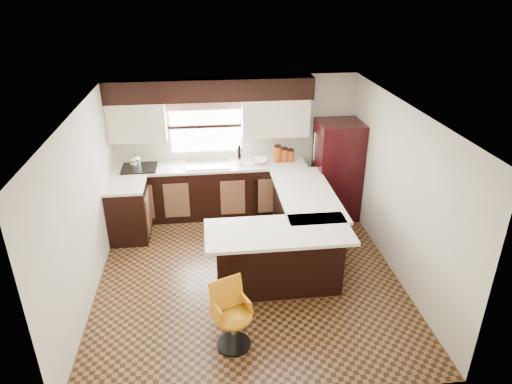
{
  "coord_description": "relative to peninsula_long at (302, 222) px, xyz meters",
  "views": [
    {
      "loc": [
        -0.52,
        -5.42,
        3.89
      ],
      "look_at": [
        0.17,
        0.45,
        1.08
      ],
      "focal_mm": 32.0,
      "sensor_mm": 36.0,
      "label": 1
    }
  ],
  "objects": [
    {
      "name": "valance",
      "position": [
        -1.4,
        1.52,
        1.49
      ],
      "size": [
        1.3,
        0.06,
        0.18
      ],
      "primitive_type": "cube",
      "color": "#D19B93",
      "rests_on": "wall_back"
    },
    {
      "name": "base_cab_left",
      "position": [
        -2.7,
        0.62,
        0.0
      ],
      "size": [
        0.6,
        0.7,
        0.9
      ],
      "primitive_type": "cube",
      "color": "black",
      "rests_on": "floor"
    },
    {
      "name": "canister_small",
      "position": [
        0.05,
        1.3,
        0.59
      ],
      "size": [
        0.13,
        0.13,
        0.19
      ],
      "primitive_type": "cylinder",
      "color": "#983D11",
      "rests_on": "counter_back"
    },
    {
      "name": "base_cab_back",
      "position": [
        -1.35,
        1.28,
        0.0
      ],
      "size": [
        3.3,
        0.6,
        0.9
      ],
      "primitive_type": "cube",
      "color": "black",
      "rests_on": "floor"
    },
    {
      "name": "counter_left",
      "position": [
        -2.7,
        0.62,
        0.47
      ],
      "size": [
        0.6,
        0.7,
        0.04
      ],
      "primitive_type": "cube",
      "color": "silver",
      "rests_on": "base_cab_left"
    },
    {
      "name": "ceiling",
      "position": [
        -0.9,
        -0.62,
        1.95
      ],
      "size": [
        4.4,
        4.4,
        0.0
      ],
      "primitive_type": "plane",
      "rotation": [
        3.14,
        0.0,
        0.0
      ],
      "color": "silver",
      "rests_on": "wall_back"
    },
    {
      "name": "percolator",
      "position": [
        -0.85,
        1.28,
        0.64
      ],
      "size": [
        0.13,
        0.13,
        0.3
      ],
      "primitive_type": "cylinder",
      "color": "silver",
      "rests_on": "counter_back"
    },
    {
      "name": "wall_left",
      "position": [
        -3.0,
        -0.62,
        0.75
      ],
      "size": [
        0.0,
        4.4,
        4.4
      ],
      "primitive_type": "plane",
      "rotation": [
        1.57,
        0.0,
        1.57
      ],
      "color": "beige",
      "rests_on": "floor"
    },
    {
      "name": "wall_back",
      "position": [
        -0.9,
        1.58,
        0.75
      ],
      "size": [
        4.4,
        0.0,
        4.4
      ],
      "primitive_type": "plane",
      "rotation": [
        1.57,
        0.0,
        0.0
      ],
      "color": "beige",
      "rests_on": "floor"
    },
    {
      "name": "dishwasher",
      "position": [
        -0.35,
        0.99,
        -0.02
      ],
      "size": [
        0.58,
        0.03,
        0.78
      ],
      "primitive_type": "cube",
      "color": "black",
      "rests_on": "floor"
    },
    {
      "name": "upper_cab_left",
      "position": [
        -2.52,
        1.4,
        1.27
      ],
      "size": [
        0.94,
        0.35,
        0.64
      ],
      "primitive_type": "cube",
      "color": "beige",
      "rests_on": "wall_back"
    },
    {
      "name": "counter_pen_long",
      "position": [
        0.05,
        0.0,
        0.47
      ],
      "size": [
        0.84,
        1.95,
        0.04
      ],
      "primitive_type": "cube",
      "color": "silver",
      "rests_on": "peninsula_long"
    },
    {
      "name": "peninsula_return",
      "position": [
        -0.53,
        -0.97,
        0.0
      ],
      "size": [
        1.65,
        0.6,
        0.9
      ],
      "primitive_type": "cube",
      "color": "black",
      "rests_on": "floor"
    },
    {
      "name": "sink",
      "position": [
        -1.4,
        1.25,
        0.51
      ],
      "size": [
        0.75,
        0.45,
        0.03
      ],
      "primitive_type": "cube",
      "color": "#B2B2B7",
      "rests_on": "counter_back"
    },
    {
      "name": "mixing_bowl",
      "position": [
        -0.52,
        1.28,
        0.53
      ],
      "size": [
        0.34,
        0.34,
        0.07
      ],
      "primitive_type": "imported",
      "rotation": [
        0.0,
        0.0,
        -0.23
      ],
      "color": "white",
      "rests_on": "counter_back"
    },
    {
      "name": "refrigerator",
      "position": [
        0.81,
        1.02,
        0.4
      ],
      "size": [
        0.73,
        0.7,
        1.71
      ],
      "primitive_type": "cube",
      "color": "black",
      "rests_on": "floor"
    },
    {
      "name": "kettle",
      "position": [
        -2.6,
        1.26,
        0.64
      ],
      "size": [
        0.18,
        0.18,
        0.24
      ],
      "primitive_type": null,
      "color": "silver",
      "rests_on": "cooktop"
    },
    {
      "name": "wall_front",
      "position": [
        -0.9,
        -2.83,
        0.75
      ],
      "size": [
        4.4,
        0.0,
        4.4
      ],
      "primitive_type": "plane",
      "rotation": [
        -1.57,
        0.0,
        0.0
      ],
      "color": "beige",
      "rests_on": "floor"
    },
    {
      "name": "canister_med",
      "position": [
        -0.06,
        1.3,
        0.61
      ],
      "size": [
        0.14,
        0.14,
        0.22
      ],
      "primitive_type": "cylinder",
      "color": "#983D11",
      "rests_on": "counter_back"
    },
    {
      "name": "soffit",
      "position": [
        -1.3,
        1.4,
        1.77
      ],
      "size": [
        3.4,
        0.35,
        0.36
      ],
      "primitive_type": "cube",
      "color": "black",
      "rests_on": "wall_back"
    },
    {
      "name": "wall_right",
      "position": [
        1.2,
        -0.62,
        0.75
      ],
      "size": [
        0.0,
        4.4,
        4.4
      ],
      "primitive_type": "plane",
      "rotation": [
        1.57,
        0.0,
        -1.57
      ],
      "color": "beige",
      "rests_on": "floor"
    },
    {
      "name": "window_pane",
      "position": [
        -1.4,
        1.56,
        1.1
      ],
      "size": [
        1.2,
        0.02,
        0.9
      ],
      "primitive_type": "cube",
      "color": "white",
      "rests_on": "wall_back"
    },
    {
      "name": "floor",
      "position": [
        -0.9,
        -0.62,
        -0.45
      ],
      "size": [
        4.4,
        4.4,
        0.0
      ],
      "primitive_type": "plane",
      "color": "#49301A",
      "rests_on": "ground"
    },
    {
      "name": "canister_large",
      "position": [
        -0.18,
        1.3,
        0.63
      ],
      "size": [
        0.14,
        0.14,
        0.27
      ],
      "primitive_type": "cylinder",
      "color": "#983D11",
      "rests_on": "counter_back"
    },
    {
      "name": "upper_cab_right",
      "position": [
        -0.22,
        1.4,
        1.27
      ],
      "size": [
        1.14,
        0.35,
        0.64
      ],
      "primitive_type": "cube",
      "color": "beige",
      "rests_on": "wall_back"
    },
    {
      "name": "cooktop",
      "position": [
        -2.55,
        1.25,
        0.51
      ],
      "size": [
        0.58,
        0.5,
        0.02
      ],
      "primitive_type": "cube",
      "color": "black",
      "rests_on": "counter_back"
    },
    {
      "name": "bar_chair",
      "position": [
        -1.21,
        -2.01,
        -0.04
      ],
      "size": [
        0.57,
        0.57,
        0.82
      ],
      "primitive_type": null,
      "rotation": [
        0.0,
        0.0,
        0.39
      ],
      "color": "orange",
      "rests_on": "floor"
    },
    {
      "name": "counter_back",
      "position": [
        -1.35,
        1.28,
        0.47
      ],
      "size": [
        3.3,
        0.6,
        0.04
      ],
      "primitive_type": "cube",
      "color": "silver",
      "rests_on": "base_cab_back"
    },
    {
      "name": "counter_pen_return",
      "position": [
        -0.55,
        -1.06,
        0.47
      ],
      "size": [
        1.89,
        0.84,
        0.04
      ],
      "primitive_type": "cube",
      "color": "silver",
      "rests_on": "peninsula_return"
    },
    {
      "name": "peninsula_long",
      "position": [
        0.0,
        0.0,
        0.0
      ],
      "size": [
        0.6,
        1.95,
        0.9
      ],
      "primitive_type": "cube",
      "color": "black",
      "rests_on": "floor"
    }
  ]
}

